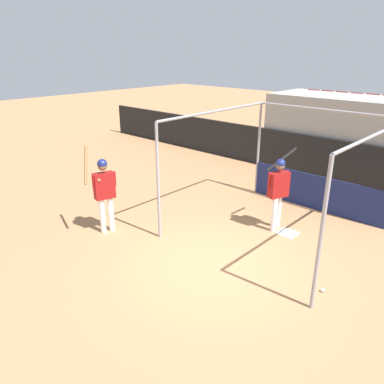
{
  "coord_description": "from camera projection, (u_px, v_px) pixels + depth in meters",
  "views": [
    {
      "loc": [
        4.21,
        -5.2,
        4.19
      ],
      "look_at": [
        -1.41,
        0.87,
        1.01
      ],
      "focal_mm": 35.0,
      "sensor_mm": 36.0,
      "label": 1
    }
  ],
  "objects": [
    {
      "name": "outfield_wall",
      "position": [
        347.0,
        163.0,
        12.11
      ],
      "size": [
        24.0,
        0.12,
        1.42
      ],
      "color": "black",
      "rests_on": "ground"
    },
    {
      "name": "ground_plane",
      "position": [
        213.0,
        265.0,
        7.74
      ],
      "size": [
        60.0,
        60.0,
        0.0
      ],
      "primitive_type": "plane",
      "color": "#A8754C"
    },
    {
      "name": "baseball",
      "position": [
        323.0,
        290.0,
        6.87
      ],
      "size": [
        0.07,
        0.07,
        0.07
      ],
      "color": "white",
      "rests_on": "ground"
    },
    {
      "name": "player_batter",
      "position": [
        279.0,
        187.0,
        8.9
      ],
      "size": [
        0.59,
        0.98,
        1.96
      ],
      "rotation": [
        0.0,
        0.0,
        1.2
      ],
      "color": "white",
      "rests_on": "ground"
    },
    {
      "name": "bleacher_section",
      "position": [
        365.0,
        138.0,
        12.75
      ],
      "size": [
        6.5,
        2.4,
        2.7
      ],
      "color": "#9E9E99",
      "rests_on": "ground"
    },
    {
      "name": "player_waiting",
      "position": [
        104.0,
        188.0,
        8.76
      ],
      "size": [
        0.52,
        0.84,
        2.14
      ],
      "rotation": [
        0.0,
        0.0,
        -1.85
      ],
      "color": "white",
      "rests_on": "ground"
    },
    {
      "name": "home_plate",
      "position": [
        287.0,
        233.0,
        9.06
      ],
      "size": [
        0.44,
        0.44,
        0.02
      ],
      "color": "white",
      "rests_on": "ground"
    },
    {
      "name": "batting_cage",
      "position": [
        304.0,
        174.0,
        9.46
      ],
      "size": [
        3.92,
        4.12,
        2.76
      ],
      "color": "gray",
      "rests_on": "ground"
    }
  ]
}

